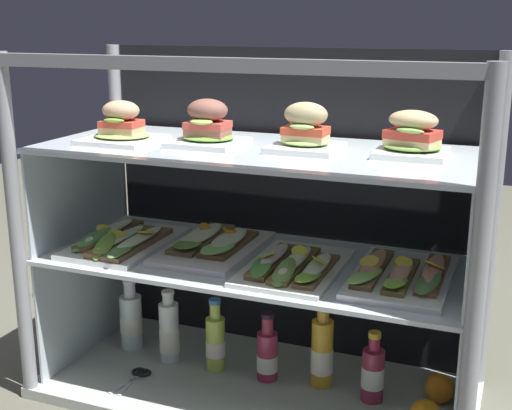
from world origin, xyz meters
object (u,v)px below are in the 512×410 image
object	(u,v)px
plated_roll_sandwich_near_right_corner	(122,128)
open_sandwich_tray_mid_left	(401,275)
open_sandwich_tray_far_right	(293,266)
plated_roll_sandwich_mid_left	(305,133)
juice_bottle_front_right_end	(131,320)
juice_bottle_back_center	(216,342)
juice_bottle_near_post	(267,354)
juice_bottle_tucked_behind	(322,352)
open_sandwich_tray_right_of_center	(213,245)
juice_bottle_front_left_end	(169,333)
juice_bottle_front_second	(373,373)
orange_fruit_beside_bottles	(439,388)
open_sandwich_tray_far_left	(123,241)
plated_roll_sandwich_right_of_center	(208,128)
kitchen_scissors	(138,375)
plated_roll_sandwich_mid_right	(412,138)

from	to	relation	value
plated_roll_sandwich_near_right_corner	open_sandwich_tray_mid_left	xyz separation A→B (m)	(0.78, 0.02, -0.33)
open_sandwich_tray_far_right	open_sandwich_tray_mid_left	size ratio (longest dim) A/B	1.00
plated_roll_sandwich_mid_left	open_sandwich_tray_far_right	world-z (taller)	plated_roll_sandwich_mid_left
plated_roll_sandwich_mid_left	juice_bottle_front_right_end	size ratio (longest dim) A/B	0.77
plated_roll_sandwich_mid_left	juice_bottle_back_center	bearing A→B (deg)	176.52
plated_roll_sandwich_near_right_corner	plated_roll_sandwich_mid_left	size ratio (longest dim) A/B	1.12
juice_bottle_near_post	juice_bottle_tucked_behind	bearing A→B (deg)	9.36
open_sandwich_tray_mid_left	juice_bottle_back_center	bearing A→B (deg)	174.32
open_sandwich_tray_right_of_center	open_sandwich_tray_far_right	distance (m)	0.28
juice_bottle_front_left_end	juice_bottle_tucked_behind	world-z (taller)	juice_bottle_tucked_behind
juice_bottle_front_left_end	open_sandwich_tray_far_right	bearing A→B (deg)	-11.86
open_sandwich_tray_right_of_center	juice_bottle_front_second	size ratio (longest dim) A/B	1.85
juice_bottle_front_left_end	orange_fruit_beside_bottles	distance (m)	0.81
open_sandwich_tray_far_left	open_sandwich_tray_far_right	bearing A→B (deg)	-0.81
plated_roll_sandwich_right_of_center	juice_bottle_tucked_behind	size ratio (longest dim) A/B	0.72
plated_roll_sandwich_right_of_center	juice_bottle_near_post	distance (m)	0.68
juice_bottle_near_post	orange_fruit_beside_bottles	world-z (taller)	juice_bottle_near_post
open_sandwich_tray_right_of_center	plated_roll_sandwich_mid_left	bearing A→B (deg)	-1.29
open_sandwich_tray_far_left	juice_bottle_back_center	bearing A→B (deg)	17.34
kitchen_scissors	juice_bottle_back_center	bearing A→B (deg)	32.07
juice_bottle_front_right_end	plated_roll_sandwich_mid_right	bearing A→B (deg)	-1.42
open_sandwich_tray_far_left	kitchen_scissors	size ratio (longest dim) A/B	2.38
juice_bottle_front_left_end	juice_bottle_front_second	bearing A→B (deg)	0.19
plated_roll_sandwich_mid_left	juice_bottle_front_second	size ratio (longest dim) A/B	0.87
plated_roll_sandwich_near_right_corner	open_sandwich_tray_far_left	xyz separation A→B (m)	(-0.02, -0.00, -0.33)
juice_bottle_tucked_behind	orange_fruit_beside_bottles	bearing A→B (deg)	5.35
juice_bottle_near_post	juice_bottle_front_second	bearing A→B (deg)	-0.20
juice_bottle_front_second	open_sandwich_tray_mid_left	bearing A→B (deg)	-39.62
juice_bottle_near_post	orange_fruit_beside_bottles	xyz separation A→B (m)	(0.48, 0.06, -0.04)
open_sandwich_tray_right_of_center	open_sandwich_tray_far_right	bearing A→B (deg)	-16.02
plated_roll_sandwich_right_of_center	juice_bottle_tucked_behind	world-z (taller)	plated_roll_sandwich_right_of_center
orange_fruit_beside_bottles	open_sandwich_tray_mid_left	bearing A→B (deg)	-131.59
plated_roll_sandwich_right_of_center	juice_bottle_near_post	bearing A→B (deg)	14.61
plated_roll_sandwich_right_of_center	juice_bottle_back_center	distance (m)	0.65
plated_roll_sandwich_near_right_corner	open_sandwich_tray_right_of_center	distance (m)	0.41
plated_roll_sandwich_near_right_corner	plated_roll_sandwich_right_of_center	world-z (taller)	plated_roll_sandwich_right_of_center
plated_roll_sandwich_mid_right	juice_bottle_front_right_end	size ratio (longest dim) A/B	0.75
plated_roll_sandwich_mid_right	juice_bottle_back_center	distance (m)	0.84
juice_bottle_tucked_behind	juice_bottle_front_left_end	bearing A→B (deg)	-176.52
juice_bottle_front_right_end	open_sandwich_tray_mid_left	bearing A→B (deg)	-5.81
plated_roll_sandwich_right_of_center	plated_roll_sandwich_mid_left	xyz separation A→B (m)	(0.27, 0.02, -0.00)
open_sandwich_tray_right_of_center	juice_bottle_back_center	size ratio (longest dim) A/B	1.66
juice_bottle_back_center	juice_bottle_front_right_end	bearing A→B (deg)	173.96
plated_roll_sandwich_near_right_corner	open_sandwich_tray_mid_left	bearing A→B (deg)	1.79
juice_bottle_front_right_end	juice_bottle_front_left_end	bearing A→B (deg)	-11.21
open_sandwich_tray_mid_left	juice_bottle_back_center	distance (m)	0.63
plated_roll_sandwich_mid_right	open_sandwich_tray_mid_left	bearing A→B (deg)	-86.91
plated_roll_sandwich_mid_left	open_sandwich_tray_far_right	bearing A→B (deg)	-94.95
open_sandwich_tray_right_of_center	juice_bottle_tucked_behind	world-z (taller)	open_sandwich_tray_right_of_center
orange_fruit_beside_bottles	kitchen_scissors	bearing A→B (deg)	-167.61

